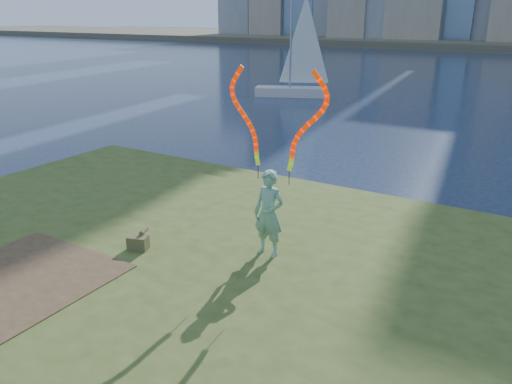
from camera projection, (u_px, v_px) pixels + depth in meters
The scene contains 6 objects.
ground at pixel (211, 273), 11.54m from camera, with size 320.00×320.00×0.00m, color #1A2742.
grassy_knoll at pixel (140, 308), 9.58m from camera, with size 20.00×18.00×0.80m.
dirt_patch at pixel (22, 277), 9.76m from camera, with size 3.20×3.00×0.02m, color #47331E.
woman_with_ribbons at pixel (270, 193), 10.27m from camera, with size 2.15×0.48×4.22m.
canvas_bag at pixel (139, 242), 10.90m from camera, with size 0.50×0.56×0.41m.
sailboat at pixel (294, 77), 35.48m from camera, with size 5.11×3.40×7.87m.
Camera 1 is at (6.18, -8.20, 5.69)m, focal length 35.00 mm.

